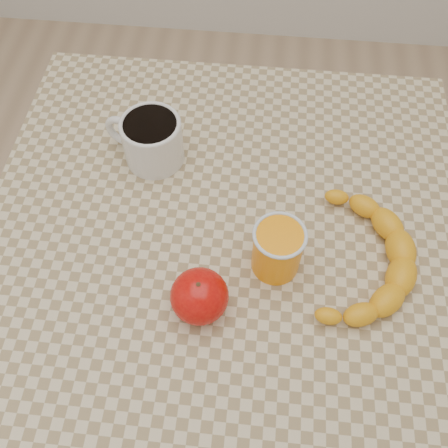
# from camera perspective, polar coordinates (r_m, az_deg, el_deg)

# --- Properties ---
(ground) EXTENTS (3.00, 3.00, 0.00)m
(ground) POSITION_cam_1_polar(r_m,az_deg,el_deg) (1.50, 0.00, -15.80)
(ground) COLOR tan
(ground) RESTS_ON ground
(table) EXTENTS (0.80, 0.80, 0.75)m
(table) POSITION_cam_1_polar(r_m,az_deg,el_deg) (0.89, 0.00, -3.64)
(table) COLOR #CAB88F
(table) RESTS_ON ground
(coffee_mug) EXTENTS (0.16, 0.13, 0.09)m
(coffee_mug) POSITION_cam_1_polar(r_m,az_deg,el_deg) (0.87, -8.36, 9.62)
(coffee_mug) COLOR silver
(coffee_mug) RESTS_ON table
(orange_juice_glass) EXTENTS (0.08, 0.08, 0.09)m
(orange_juice_glass) POSITION_cam_1_polar(r_m,az_deg,el_deg) (0.74, 6.13, -2.89)
(orange_juice_glass) COLOR orange
(orange_juice_glass) RESTS_ON table
(apple) EXTENTS (0.10, 0.10, 0.08)m
(apple) POSITION_cam_1_polar(r_m,az_deg,el_deg) (0.72, -2.83, -8.24)
(apple) COLOR #A70506
(apple) RESTS_ON table
(banana) EXTENTS (0.33, 0.38, 0.05)m
(banana) POSITION_cam_1_polar(r_m,az_deg,el_deg) (0.79, 15.45, -3.87)
(banana) COLOR #F7AB15
(banana) RESTS_ON table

